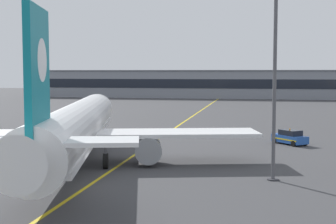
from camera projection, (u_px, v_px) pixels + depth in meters
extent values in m
plane|color=#3D3D3F|center=(79.00, 189.00, 34.00)|extent=(400.00, 400.00, 0.00)
cube|color=yellow|center=(165.00, 135.00, 63.35)|extent=(2.12, 179.99, 0.01)
cylinder|color=white|center=(77.00, 125.00, 42.68)|extent=(12.45, 35.84, 3.80)
cone|color=white|center=(97.00, 109.00, 61.89)|extent=(4.13, 3.40, 3.61)
cone|color=white|center=(23.00, 160.00, 23.34)|extent=(3.45, 3.41, 2.85)
cube|color=white|center=(77.00, 137.00, 42.77)|extent=(11.68, 33.03, 0.44)
cube|color=black|center=(96.00, 104.00, 59.94)|extent=(3.03, 1.76, 0.60)
cube|color=white|center=(78.00, 134.00, 43.35)|extent=(32.21, 12.45, 0.36)
cylinder|color=gray|center=(4.00, 150.00, 42.12)|extent=(3.11, 4.05, 2.30)
cylinder|color=black|center=(10.00, 147.00, 43.96)|extent=(1.94, 0.65, 1.95)
cylinder|color=gray|center=(148.00, 149.00, 42.78)|extent=(3.11, 4.05, 2.30)
cylinder|color=black|center=(148.00, 145.00, 44.62)|extent=(1.94, 0.65, 1.95)
cube|color=#0F7A89|center=(38.00, 73.00, 26.59)|extent=(1.56, 4.75, 7.20)
cylinder|color=white|center=(38.00, 60.00, 26.83)|extent=(1.01, 2.43, 2.40)
cube|color=white|center=(37.00, 142.00, 26.29)|extent=(11.35, 5.39, 0.24)
cylinder|color=#4C4C51|center=(94.00, 129.00, 57.28)|extent=(0.24, 0.24, 1.60)
cylinder|color=black|center=(94.00, 138.00, 57.36)|extent=(0.61, 0.97, 0.90)
cylinder|color=#4C4C51|center=(43.00, 148.00, 40.69)|extent=(0.24, 0.24, 1.60)
cylinder|color=black|center=(43.00, 162.00, 40.78)|extent=(0.70, 1.36, 1.30)
cylinder|color=#4C4C51|center=(105.00, 148.00, 40.97)|extent=(0.24, 0.24, 1.60)
cylinder|color=black|center=(106.00, 161.00, 41.06)|extent=(0.70, 1.36, 1.30)
cylinder|color=#515156|center=(274.00, 86.00, 36.26)|extent=(0.28, 0.28, 14.12)
cylinder|color=#333338|center=(273.00, 179.00, 36.83)|extent=(0.90, 0.90, 0.10)
cube|color=#2351A8|center=(290.00, 139.00, 55.06)|extent=(4.08, 4.38, 0.84)
cube|color=black|center=(290.00, 133.00, 54.91)|extent=(2.70, 2.79, 0.60)
cylinder|color=orange|center=(290.00, 129.00, 54.97)|extent=(0.14, 0.14, 0.14)
cube|color=yellow|center=(290.00, 139.00, 55.06)|extent=(3.97, 4.24, 0.14)
cylinder|color=black|center=(305.00, 143.00, 54.16)|extent=(0.58, 0.63, 0.64)
cylinder|color=black|center=(293.00, 144.00, 53.31)|extent=(0.58, 0.63, 0.64)
cylinder|color=black|center=(286.00, 139.00, 56.86)|extent=(0.58, 0.63, 0.64)
cylinder|color=black|center=(274.00, 140.00, 56.01)|extent=(0.58, 0.63, 0.64)
cube|color=gray|center=(204.00, 85.00, 155.15)|extent=(115.66, 12.00, 8.36)
cube|color=black|center=(202.00, 84.00, 149.20)|extent=(111.04, 0.12, 2.80)
cube|color=#595C63|center=(204.00, 71.00, 154.80)|extent=(116.06, 12.40, 0.40)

